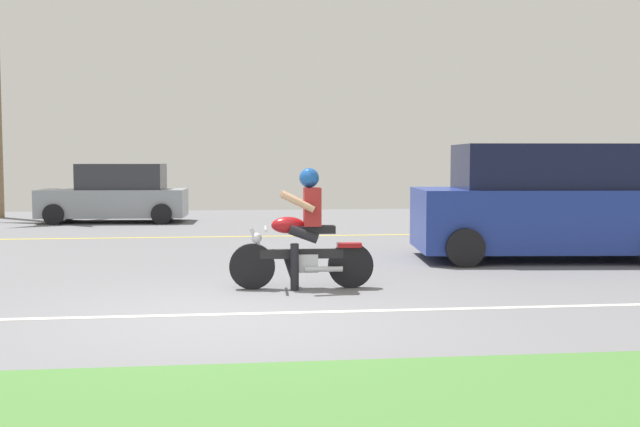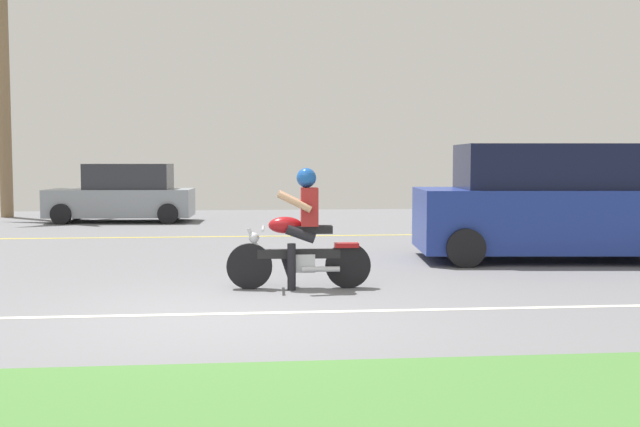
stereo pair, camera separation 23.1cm
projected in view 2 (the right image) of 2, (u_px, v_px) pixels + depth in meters
The scene contains 6 objects.
ground at pixel (231, 277), 11.51m from camera, with size 56.00×30.00×0.04m, color slate.
lane_line_near at pixel (226, 314), 8.64m from camera, with size 50.40×0.12×0.01m, color silver.
lane_line_far at pixel (236, 236), 17.29m from camera, with size 50.40×0.12×0.01m, color yellow.
motorcyclist at pixel (300, 238), 10.31m from camera, with size 1.97×0.64×1.65m.
suv_nearby at pixel (551, 204), 13.27m from camera, with size 4.86×2.49×2.02m.
parked_car_1 at pixel (123, 195), 21.38m from camera, with size 4.07×1.96×1.64m.
Camera 2 is at (0.23, -8.48, 1.76)m, focal length 42.60 mm.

